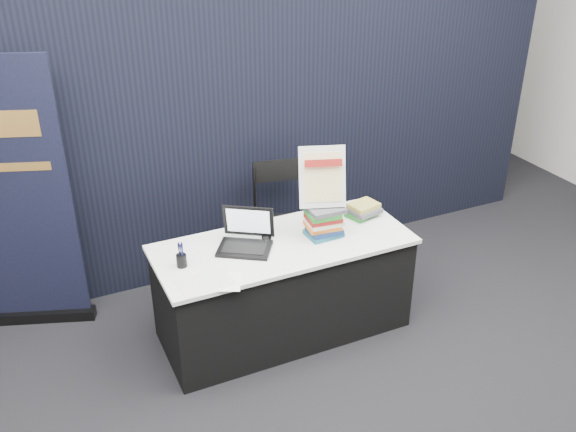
# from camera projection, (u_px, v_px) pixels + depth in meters

# --- Properties ---
(floor) EXTENTS (8.00, 8.00, 0.00)m
(floor) POSITION_uv_depth(u_px,v_px,m) (317.00, 375.00, 4.36)
(floor) COLOR black
(floor) RESTS_ON ground
(wall_back) EXTENTS (8.00, 0.02, 3.50)m
(wall_back) POSITION_uv_depth(u_px,v_px,m) (147.00, 12.00, 6.76)
(wall_back) COLOR beige
(wall_back) RESTS_ON floor
(drape_partition) EXTENTS (6.00, 0.08, 2.40)m
(drape_partition) POSITION_uv_depth(u_px,v_px,m) (228.00, 133.00, 5.09)
(drape_partition) COLOR black
(drape_partition) RESTS_ON floor
(display_table) EXTENTS (1.80, 0.75, 0.75)m
(display_table) POSITION_uv_depth(u_px,v_px,m) (284.00, 287.00, 4.63)
(display_table) COLOR black
(display_table) RESTS_ON floor
(laptop) EXTENTS (0.43, 0.45, 0.27)m
(laptop) POSITION_uv_depth(u_px,v_px,m) (242.00, 239.00, 4.37)
(laptop) COLOR black
(laptop) RESTS_ON display_table
(mouse) EXTENTS (0.11, 0.13, 0.04)m
(mouse) POSITION_uv_depth(u_px,v_px,m) (266.00, 237.00, 4.48)
(mouse) COLOR black
(mouse) RESTS_ON display_table
(brochure_left) EXTENTS (0.35, 0.26, 0.00)m
(brochure_left) POSITION_uv_depth(u_px,v_px,m) (204.00, 282.00, 4.01)
(brochure_left) COLOR silver
(brochure_left) RESTS_ON display_table
(brochure_mid) EXTENTS (0.38, 0.33, 0.00)m
(brochure_mid) POSITION_uv_depth(u_px,v_px,m) (216.00, 282.00, 4.02)
(brochure_mid) COLOR white
(brochure_mid) RESTS_ON display_table
(brochure_right) EXTENTS (0.33, 0.30, 0.00)m
(brochure_right) POSITION_uv_depth(u_px,v_px,m) (211.00, 273.00, 4.11)
(brochure_right) COLOR silver
(brochure_right) RESTS_ON display_table
(pen_cup) EXTENTS (0.09, 0.09, 0.09)m
(pen_cup) POSITION_uv_depth(u_px,v_px,m) (182.00, 261.00, 4.16)
(pen_cup) COLOR black
(pen_cup) RESTS_ON display_table
(book_stack_tall) EXTENTS (0.24, 0.19, 0.23)m
(book_stack_tall) POSITION_uv_depth(u_px,v_px,m) (323.00, 221.00, 4.49)
(book_stack_tall) COLOR #1B5868
(book_stack_tall) RESTS_ON display_table
(book_stack_short) EXTENTS (0.26, 0.23, 0.10)m
(book_stack_short) POSITION_uv_depth(u_px,v_px,m) (365.00, 209.00, 4.80)
(book_stack_short) COLOR #207B24
(book_stack_short) RESTS_ON display_table
(info_sign) EXTENTS (0.34, 0.22, 0.44)m
(info_sign) POSITION_uv_depth(u_px,v_px,m) (322.00, 178.00, 4.36)
(info_sign) COLOR black
(info_sign) RESTS_ON book_stack_tall
(pullup_banner) EXTENTS (0.84, 0.38, 2.03)m
(pullup_banner) POSITION_uv_depth(u_px,v_px,m) (15.00, 215.00, 4.50)
(pullup_banner) COLOR black
(pullup_banner) RESTS_ON floor
(stacking_chair) EXTENTS (0.54, 0.55, 1.02)m
(stacking_chair) POSITION_uv_depth(u_px,v_px,m) (289.00, 220.00, 5.13)
(stacking_chair) COLOR black
(stacking_chair) RESTS_ON floor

